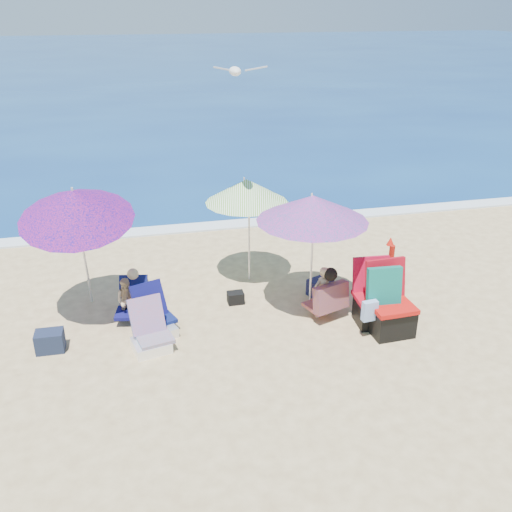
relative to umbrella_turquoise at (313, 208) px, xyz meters
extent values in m
plane|color=#D8BC84|center=(-0.61, -1.12, -1.75)|extent=(120.00, 120.00, 0.00)
cube|color=navy|center=(-0.61, 43.88, -1.80)|extent=(120.00, 80.00, 0.12)
cube|color=white|center=(-0.61, 3.98, -1.73)|extent=(120.00, 0.50, 0.04)
cylinder|color=white|center=(0.01, -0.02, -0.84)|extent=(0.04, 0.04, 1.82)
cone|color=#F8219A|center=(0.00, 0.00, 0.00)|extent=(1.86, 1.86, 0.41)
cylinder|color=silver|center=(-0.02, 0.02, 0.18)|extent=(0.03, 0.03, 0.11)
cylinder|color=white|center=(-0.72, 1.27, -0.88)|extent=(0.04, 0.04, 1.74)
cone|color=#499C18|center=(-0.75, 1.30, -0.08)|extent=(1.70, 1.70, 0.41)
cylinder|color=white|center=(-0.78, 1.34, 0.10)|extent=(0.03, 0.03, 0.11)
cylinder|color=silver|center=(-3.48, 0.77, -0.77)|extent=(0.05, 0.51, 1.91)
cone|color=#A71760|center=(-3.49, 0.52, 0.15)|extent=(1.73, 1.80, 0.89)
cylinder|color=silver|center=(-3.49, 0.48, 0.37)|extent=(0.03, 0.06, 0.13)
cylinder|color=#A4160B|center=(1.31, -0.16, -1.21)|extent=(0.11, 0.11, 1.07)
cone|color=red|center=(1.31, -0.08, -0.63)|extent=(0.15, 0.15, 0.13)
cube|color=#0D174B|center=(-2.46, -0.09, -1.57)|extent=(0.62, 0.59, 0.06)
cube|color=#0E0E4E|center=(-2.56, 0.06, -1.30)|extent=(0.57, 0.45, 0.53)
cube|color=white|center=(-2.48, -0.27, -1.67)|extent=(0.65, 0.61, 0.16)
cube|color=#C04C43|center=(-2.53, -0.61, -1.57)|extent=(0.58, 0.53, 0.06)
cube|color=#CC4850|center=(-2.61, -0.38, -1.31)|extent=(0.54, 0.39, 0.52)
cube|color=white|center=(-2.59, -0.63, -1.67)|extent=(0.60, 0.56, 0.16)
cube|color=red|center=(0.96, -1.00, -1.28)|extent=(0.66, 0.59, 0.07)
cube|color=#A20B19|center=(0.96, -0.71, -0.96)|extent=(0.64, 0.20, 0.63)
cube|color=black|center=(0.98, -0.96, -1.52)|extent=(0.63, 0.57, 0.45)
cube|color=#A80C1D|center=(0.85, -0.63, -1.32)|extent=(0.61, 0.55, 0.06)
cube|color=#B10C2C|center=(0.87, -0.39, -1.03)|extent=(0.59, 0.20, 0.58)
cube|color=black|center=(0.86, -0.66, -1.54)|extent=(0.59, 0.53, 0.41)
cube|color=#097559|center=(0.86, -0.90, -0.97)|extent=(0.53, 0.22, 0.59)
cube|color=#8DADE1|center=(0.60, -1.03, -1.28)|extent=(0.24, 0.13, 0.31)
imported|color=tan|center=(0.13, -0.27, -1.31)|extent=(0.37, 0.30, 0.87)
cube|color=#4B0E68|center=(0.14, -0.24, -1.58)|extent=(0.60, 0.56, 0.06)
cube|color=#2F1076|center=(0.22, -0.42, -1.34)|extent=(0.64, 0.40, 0.44)
sphere|color=black|center=(0.22, -0.35, -0.97)|extent=(0.21, 0.21, 0.21)
imported|color=tan|center=(-2.88, 0.27, -1.38)|extent=(0.40, 0.34, 0.74)
cube|color=#0D0E4D|center=(-2.85, 0.23, -1.59)|extent=(0.51, 0.47, 0.05)
cube|color=#0D134B|center=(-2.77, 0.52, -1.35)|extent=(0.49, 0.34, 0.48)
sphere|color=#DEBC80|center=(-2.76, 0.43, -1.02)|extent=(0.18, 0.18, 0.18)
cube|color=#182036|center=(-4.01, -0.31, -1.60)|extent=(0.40, 0.29, 0.31)
cube|color=black|center=(-1.13, 0.46, -1.65)|extent=(0.27, 0.20, 0.20)
cube|color=#191A38|center=(0.34, 0.42, -1.60)|extent=(0.47, 0.42, 0.29)
cube|color=black|center=(0.76, -0.55, -1.64)|extent=(0.33, 0.27, 0.22)
ellipsoid|color=white|center=(-1.05, 0.63, 1.95)|extent=(0.25, 0.37, 0.13)
cube|color=gray|center=(-1.17, 0.76, 1.97)|extent=(0.35, 0.17, 0.07)
cube|color=#93969B|center=(-0.71, 0.74, 1.97)|extent=(0.35, 0.17, 0.07)
camera|label=1|loc=(-2.64, -7.64, 2.88)|focal=39.36mm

